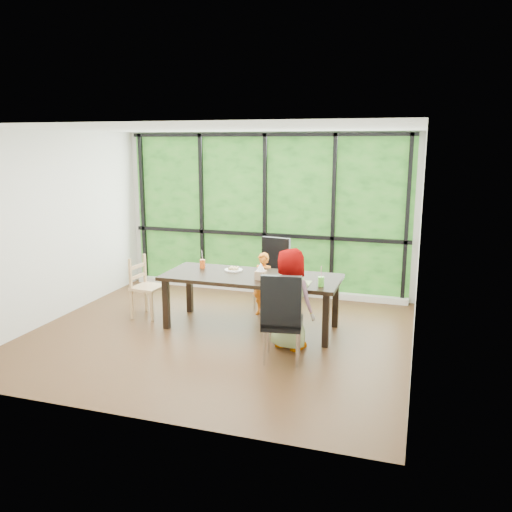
{
  "coord_description": "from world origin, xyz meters",
  "views": [
    {
      "loc": [
        2.49,
        -6.17,
        2.53
      ],
      "look_at": [
        0.44,
        0.31,
        1.05
      ],
      "focal_mm": 36.72,
      "sensor_mm": 36.0,
      "label": 1
    }
  ],
  "objects_px": {
    "child_older": "(293,299)",
    "chair_window_leather": "(271,274)",
    "green_cup": "(321,282)",
    "child_toddler": "(263,284)",
    "plate_far": "(234,270)",
    "dining_table": "(251,302)",
    "chair_end_beech": "(148,287)",
    "chair_interior_leather": "(282,316)",
    "orange_cup": "(202,264)",
    "plate_near": "(297,283)",
    "tissue_box": "(261,275)"
  },
  "relations": [
    {
      "from": "child_older",
      "to": "chair_window_leather",
      "type": "bearing_deg",
      "value": -44.57
    },
    {
      "from": "green_cup",
      "to": "child_toddler",
      "type": "bearing_deg",
      "value": 140.34
    },
    {
      "from": "plate_far",
      "to": "dining_table",
      "type": "bearing_deg",
      "value": -30.6
    },
    {
      "from": "dining_table",
      "to": "chair_end_beech",
      "type": "height_order",
      "value": "chair_end_beech"
    },
    {
      "from": "chair_interior_leather",
      "to": "orange_cup",
      "type": "height_order",
      "value": "chair_interior_leather"
    },
    {
      "from": "dining_table",
      "to": "chair_interior_leather",
      "type": "height_order",
      "value": "chair_interior_leather"
    },
    {
      "from": "dining_table",
      "to": "chair_end_beech",
      "type": "bearing_deg",
      "value": -179.6
    },
    {
      "from": "chair_interior_leather",
      "to": "plate_near",
      "type": "xyz_separation_m",
      "value": [
        0.0,
        0.72,
        0.22
      ]
    },
    {
      "from": "chair_window_leather",
      "to": "plate_near",
      "type": "height_order",
      "value": "chair_window_leather"
    },
    {
      "from": "child_toddler",
      "to": "plate_far",
      "type": "distance_m",
      "value": 0.58
    },
    {
      "from": "chair_end_beech",
      "to": "tissue_box",
      "type": "height_order",
      "value": "chair_end_beech"
    },
    {
      "from": "plate_near",
      "to": "orange_cup",
      "type": "distance_m",
      "value": 1.56
    },
    {
      "from": "orange_cup",
      "to": "green_cup",
      "type": "relative_size",
      "value": 1.0
    },
    {
      "from": "dining_table",
      "to": "child_toddler",
      "type": "relative_size",
      "value": 2.55
    },
    {
      "from": "chair_window_leather",
      "to": "plate_near",
      "type": "relative_size",
      "value": 4.54
    },
    {
      "from": "dining_table",
      "to": "plate_near",
      "type": "distance_m",
      "value": 0.82
    },
    {
      "from": "dining_table",
      "to": "plate_far",
      "type": "height_order",
      "value": "plate_far"
    },
    {
      "from": "chair_interior_leather",
      "to": "chair_end_beech",
      "type": "relative_size",
      "value": 1.2
    },
    {
      "from": "child_older",
      "to": "child_toddler",
      "type": "bearing_deg",
      "value": -37.35
    },
    {
      "from": "dining_table",
      "to": "child_toddler",
      "type": "height_order",
      "value": "child_toddler"
    },
    {
      "from": "child_older",
      "to": "plate_far",
      "type": "xyz_separation_m",
      "value": [
        -1.04,
        0.74,
        0.12
      ]
    },
    {
      "from": "orange_cup",
      "to": "plate_far",
      "type": "bearing_deg",
      "value": -0.82
    },
    {
      "from": "dining_table",
      "to": "tissue_box",
      "type": "relative_size",
      "value": 17.95
    },
    {
      "from": "plate_far",
      "to": "child_older",
      "type": "bearing_deg",
      "value": -35.24
    },
    {
      "from": "chair_interior_leather",
      "to": "child_older",
      "type": "xyz_separation_m",
      "value": [
        0.02,
        0.39,
        0.1
      ]
    },
    {
      "from": "child_older",
      "to": "dining_table",
      "type": "bearing_deg",
      "value": -17.01
    },
    {
      "from": "chair_interior_leather",
      "to": "tissue_box",
      "type": "height_order",
      "value": "chair_interior_leather"
    },
    {
      "from": "plate_near",
      "to": "tissue_box",
      "type": "distance_m",
      "value": 0.51
    },
    {
      "from": "chair_window_leather",
      "to": "tissue_box",
      "type": "bearing_deg",
      "value": -73.31
    },
    {
      "from": "chair_window_leather",
      "to": "chair_interior_leather",
      "type": "relative_size",
      "value": 1.0
    },
    {
      "from": "chair_interior_leather",
      "to": "green_cup",
      "type": "bearing_deg",
      "value": -124.52
    },
    {
      "from": "chair_window_leather",
      "to": "child_older",
      "type": "relative_size",
      "value": 0.85
    },
    {
      "from": "chair_window_leather",
      "to": "chair_end_beech",
      "type": "relative_size",
      "value": 1.2
    },
    {
      "from": "orange_cup",
      "to": "green_cup",
      "type": "height_order",
      "value": "same"
    },
    {
      "from": "chair_interior_leather",
      "to": "tissue_box",
      "type": "bearing_deg",
      "value": -66.25
    },
    {
      "from": "dining_table",
      "to": "chair_window_leather",
      "type": "height_order",
      "value": "chair_window_leather"
    },
    {
      "from": "orange_cup",
      "to": "tissue_box",
      "type": "bearing_deg",
      "value": -19.74
    },
    {
      "from": "chair_end_beech",
      "to": "chair_window_leather",
      "type": "bearing_deg",
      "value": -53.71
    },
    {
      "from": "dining_table",
      "to": "chair_end_beech",
      "type": "distance_m",
      "value": 1.59
    },
    {
      "from": "chair_window_leather",
      "to": "tissue_box",
      "type": "distance_m",
      "value": 1.16
    },
    {
      "from": "chair_window_leather",
      "to": "child_toddler",
      "type": "xyz_separation_m",
      "value": [
        -0.01,
        -0.38,
        -0.07
      ]
    },
    {
      "from": "chair_end_beech",
      "to": "tissue_box",
      "type": "bearing_deg",
      "value": -89.57
    },
    {
      "from": "chair_end_beech",
      "to": "plate_near",
      "type": "height_order",
      "value": "chair_end_beech"
    },
    {
      "from": "chair_interior_leather",
      "to": "chair_window_leather",
      "type": "bearing_deg",
      "value": -79.38
    },
    {
      "from": "chair_interior_leather",
      "to": "tissue_box",
      "type": "xyz_separation_m",
      "value": [
        -0.51,
        0.78,
        0.27
      ]
    },
    {
      "from": "child_toddler",
      "to": "plate_near",
      "type": "height_order",
      "value": "child_toddler"
    },
    {
      "from": "child_toddler",
      "to": "plate_far",
      "type": "height_order",
      "value": "child_toddler"
    },
    {
      "from": "chair_end_beech",
      "to": "dining_table",
      "type": "bearing_deg",
      "value": -84.52
    },
    {
      "from": "dining_table",
      "to": "chair_interior_leather",
      "type": "xyz_separation_m",
      "value": [
        0.69,
        -0.94,
        0.17
      ]
    },
    {
      "from": "dining_table",
      "to": "green_cup",
      "type": "bearing_deg",
      "value": -14.29
    }
  ]
}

